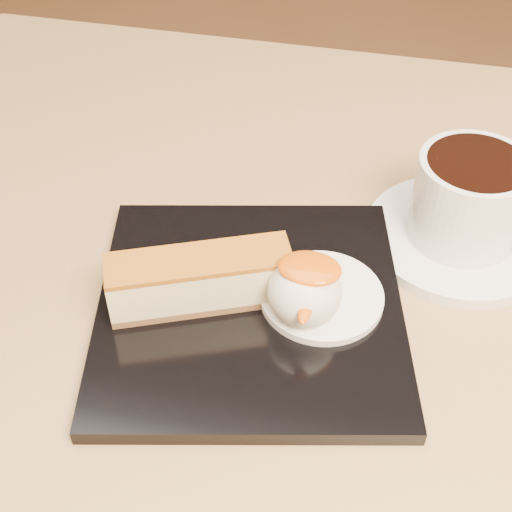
% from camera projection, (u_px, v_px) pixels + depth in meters
% --- Properties ---
extents(table, '(0.80, 0.80, 0.72)m').
position_uv_depth(table, '(241.00, 413.00, 0.64)').
color(table, black).
rests_on(table, ground).
extents(dessert_plate, '(0.26, 0.26, 0.01)m').
position_uv_depth(dessert_plate, '(250.00, 308.00, 0.52)').
color(dessert_plate, black).
rests_on(dessert_plate, table).
extents(cheesecake, '(0.13, 0.08, 0.04)m').
position_uv_depth(cheesecake, '(200.00, 279.00, 0.50)').
color(cheesecake, brown).
rests_on(cheesecake, dessert_plate).
extents(cream_smear, '(0.09, 0.09, 0.01)m').
position_uv_depth(cream_smear, '(322.00, 296.00, 0.52)').
color(cream_smear, white).
rests_on(cream_smear, dessert_plate).
extents(ice_cream_scoop, '(0.05, 0.05, 0.05)m').
position_uv_depth(ice_cream_scoop, '(305.00, 292.00, 0.49)').
color(ice_cream_scoop, white).
rests_on(ice_cream_scoop, cream_smear).
extents(mango_sauce, '(0.04, 0.03, 0.01)m').
position_uv_depth(mango_sauce, '(310.00, 268.00, 0.47)').
color(mango_sauce, '#DB5906').
rests_on(mango_sauce, ice_cream_scoop).
extents(mint_sprig, '(0.04, 0.03, 0.00)m').
position_uv_depth(mint_sprig, '(289.00, 262.00, 0.54)').
color(mint_sprig, '#2B842E').
rests_on(mint_sprig, cream_smear).
extents(saucer, '(0.15, 0.15, 0.01)m').
position_uv_depth(saucer, '(458.00, 237.00, 0.58)').
color(saucer, white).
rests_on(saucer, table).
extents(coffee_cup, '(0.11, 0.09, 0.07)m').
position_uv_depth(coffee_cup, '(472.00, 198.00, 0.55)').
color(coffee_cup, white).
rests_on(coffee_cup, saucer).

